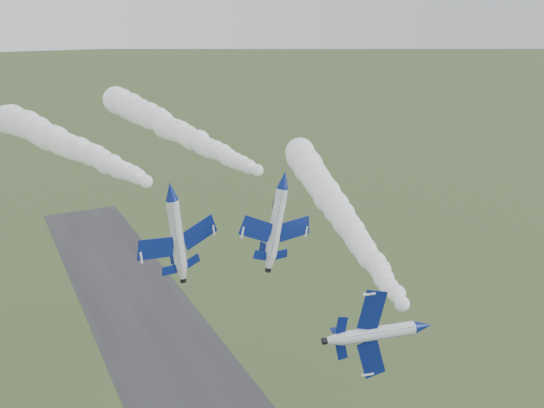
# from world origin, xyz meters

# --- Properties ---
(jet_lead) EXTENTS (5.54, 12.23, 10.20)m
(jet_lead) POSITION_xyz_m (11.44, -3.15, 34.86)
(jet_lead) COLOR white
(smoke_trail_jet_lead) EXTENTS (20.32, 60.81, 5.87)m
(smoke_trail_jet_lead) POSITION_xyz_m (20.43, 28.77, 37.26)
(smoke_trail_jet_lead) COLOR white
(jet_pair_left) EXTENTS (12.01, 14.10, 3.56)m
(jet_pair_left) POSITION_xyz_m (-7.64, 23.52, 45.38)
(jet_pair_left) COLOR white
(smoke_trail_jet_pair_left) EXTENTS (18.95, 56.53, 5.61)m
(smoke_trail_jet_pair_left) POSITION_xyz_m (-15.79, 54.40, 46.19)
(smoke_trail_jet_pair_left) COLOR white
(jet_pair_right) EXTENTS (11.99, 14.44, 4.14)m
(jet_pair_right) POSITION_xyz_m (8.01, 22.68, 45.07)
(jet_pair_right) COLOR white
(smoke_trail_jet_pair_right) EXTENTS (15.39, 57.03, 5.49)m
(smoke_trail_jet_pair_right) POSITION_xyz_m (2.60, 54.37, 47.04)
(smoke_trail_jet_pair_right) COLOR white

